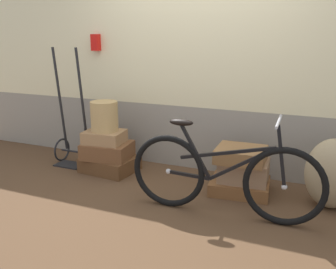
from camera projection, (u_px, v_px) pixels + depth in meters
name	position (u px, v px, depth m)	size (l,w,h in m)	color
ground	(173.00, 194.00, 3.86)	(8.76, 5.20, 0.06)	#513823
station_building	(203.00, 61.00, 4.27)	(6.76, 0.74, 2.55)	gray
suitcase_0	(110.00, 164.00, 4.43)	(0.60, 0.48, 0.17)	brown
suitcase_1	(107.00, 150.00, 4.36)	(0.54, 0.42, 0.18)	brown
suitcase_2	(105.00, 137.00, 4.33)	(0.44, 0.35, 0.14)	#9E754C
suitcase_3	(240.00, 186.00, 3.84)	(0.59, 0.48, 0.13)	brown
suitcase_4	(244.00, 170.00, 3.79)	(0.48, 0.40, 0.22)	#937051
suitcase_5	(241.00, 155.00, 3.71)	(0.48, 0.43, 0.14)	olive
wicker_basket	(104.00, 116.00, 4.28)	(0.31, 0.31, 0.34)	tan
luggage_trolley	(73.00, 138.00, 4.63)	(0.41, 0.37, 1.44)	black
burlap_sack	(333.00, 174.00, 3.43)	(0.50, 0.42, 0.67)	#9E8966
bicycle	(223.00, 177.00, 3.28)	(1.73, 0.46, 0.92)	black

